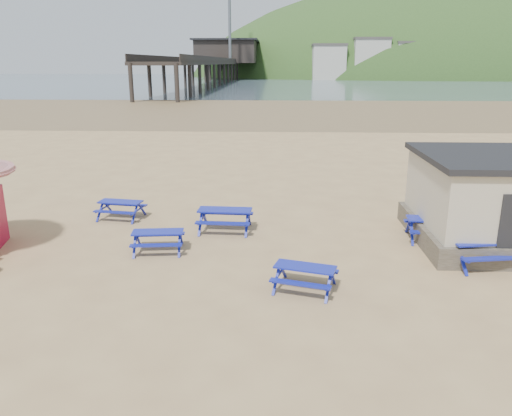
{
  "coord_description": "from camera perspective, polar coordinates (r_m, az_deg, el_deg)",
  "views": [
    {
      "loc": [
        1.85,
        -16.08,
        6.14
      ],
      "look_at": [
        1.08,
        1.5,
        1.0
      ],
      "focal_mm": 35.0,
      "sensor_mm": 36.0,
      "label": 1
    }
  ],
  "objects": [
    {
      "name": "picnic_table_blue_e",
      "position": [
        14.14,
        5.6,
        -7.96
      ],
      "size": [
        2.0,
        1.78,
        0.71
      ],
      "rotation": [
        0.0,
        0.0,
        -0.28
      ],
      "color": "#2314A1",
      "rests_on": "ground"
    },
    {
      "name": "picnic_table_blue_b",
      "position": [
        18.9,
        -3.56,
        -1.36
      ],
      "size": [
        2.07,
        1.7,
        0.84
      ],
      "rotation": [
        0.0,
        0.0,
        -0.05
      ],
      "color": "#2314A1",
      "rests_on": "ground"
    },
    {
      "name": "headland_town",
      "position": [
        261.59,
        22.67,
        11.54
      ],
      "size": [
        264.0,
        144.0,
        108.0
      ],
      "color": "#2D4C1E",
      "rests_on": "ground"
    },
    {
      "name": "picnic_table_blue_d",
      "position": [
        17.15,
        -11.11,
        -3.75
      ],
      "size": [
        1.83,
        1.54,
        0.71
      ],
      "rotation": [
        0.0,
        0.0,
        0.11
      ],
      "color": "#2314A1",
      "rests_on": "ground"
    },
    {
      "name": "wet_sand",
      "position": [
        71.37,
        1.03,
        11.34
      ],
      "size": [
        400.0,
        400.0,
        0.0
      ],
      "primitive_type": "plane",
      "color": "olive",
      "rests_on": "ground"
    },
    {
      "name": "pier",
      "position": [
        195.33,
        -3.46,
        16.05
      ],
      "size": [
        24.0,
        220.0,
        39.29
      ],
      "color": "black",
      "rests_on": "ground"
    },
    {
      "name": "picnic_table_blue_a",
      "position": [
        21.09,
        -15.17,
        -0.2
      ],
      "size": [
        1.93,
        1.64,
        0.73
      ],
      "rotation": [
        0.0,
        0.0,
        -0.15
      ],
      "color": "#2314A1",
      "rests_on": "ground"
    },
    {
      "name": "picnic_table_blue_c",
      "position": [
        18.97,
        19.69,
        -2.3
      ],
      "size": [
        2.06,
        1.72,
        0.81
      ],
      "rotation": [
        0.0,
        0.0,
        -0.09
      ],
      "color": "#2314A1",
      "rests_on": "ground"
    },
    {
      "name": "picnic_table_blue_f",
      "position": [
        17.19,
        24.38,
        -4.69
      ],
      "size": [
        2.2,
        1.88,
        0.83
      ],
      "rotation": [
        0.0,
        0.0,
        0.16
      ],
      "color": "#2314A1",
      "rests_on": "ground"
    },
    {
      "name": "sea",
      "position": [
        186.19,
        1.99,
        14.38
      ],
      "size": [
        400.0,
        400.0,
        0.0
      ],
      "primitive_type": "plane",
      "color": "#495B69",
      "rests_on": "ground"
    },
    {
      "name": "ground",
      "position": [
        17.32,
        -3.8,
        -4.53
      ],
      "size": [
        400.0,
        400.0,
        0.0
      ],
      "primitive_type": "plane",
      "color": "tan",
      "rests_on": "ground"
    }
  ]
}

